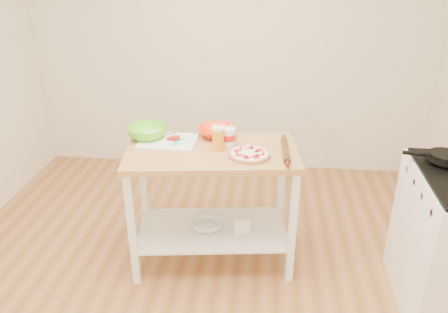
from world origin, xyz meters
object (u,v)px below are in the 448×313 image
Objects in this scene: spatula at (178,142)px; shelf_glass_bowl at (207,224)px; pizza at (249,154)px; orange_bowl at (217,131)px; skillet at (445,158)px; knife at (155,138)px; beer_pint at (218,138)px; yogurt_tub at (228,137)px; shelf_bin at (242,223)px; green_bowl at (147,132)px; prep_island at (212,182)px; rolling_pin at (285,150)px; cutting_board at (168,140)px.

shelf_glass_bowl is (0.21, -0.07, -0.62)m from spatula.
pizza is 0.53m from spatula.
pizza is at bearing -52.73° from orange_bowl.
spatula is (-1.71, 0.21, -0.06)m from skillet.
knife is at bearing 160.67° from shelf_glass_bowl.
beer_pint reaches higher than spatula.
orange_bowl is 0.69m from shelf_glass_bowl.
yogurt_tub is 0.92× the size of shelf_glass_bowl.
beer_pint reaches higher than shelf_bin.
yogurt_tub is (0.59, -0.06, 0.02)m from green_bowl.
orange_bowl reaches higher than shelf_bin.
prep_island is 0.59m from green_bowl.
pizza is at bearing -14.55° from shelf_glass_bowl.
yogurt_tub is at bearing 131.27° from pizza.
knife is 0.45m from orange_bowl.
pizza is 0.24m from yogurt_tub.
pizza and rolling_pin have the same top height.
rolling_pin is at bearing 18.66° from pizza.
knife is (-0.69, 0.21, 0.00)m from pizza.
prep_island is 4.48× the size of pizza.
prep_island is 5.63× the size of yogurt_tub.
pizza is 0.97× the size of green_bowl.
skillet is 1.21m from pizza.
shelf_bin is at bearing -58.55° from spatula.
spatula is (-0.25, 0.07, 0.27)m from prep_island.
prep_island is at bearing -17.81° from green_bowl.
pizza is 0.62m from cutting_board.
beer_pint is at bearing -124.56° from yogurt_tub.
knife is 0.78× the size of green_bowl.
cutting_board reaches higher than shelf_glass_bowl.
spatula reaches higher than shelf_glass_bowl.
skillet reaches higher than spatula.
skillet reaches higher than orange_bowl.
cutting_board is at bearing -156.88° from orange_bowl.
knife is at bearing 169.01° from shelf_bin.
prep_island is at bearing -137.84° from yogurt_tub.
pizza is 1.16× the size of shelf_glass_bowl.
yogurt_tub is at bearing -57.79° from orange_bowl.
cutting_board is 0.44m from yogurt_tub.
skillet is at bearing -57.92° from spatula.
orange_bowl is at bearing 152.51° from rolling_pin.
shelf_bin is (0.46, -0.06, -0.60)m from spatula.
orange_bowl is 1.13× the size of shelf_glass_bowl.
prep_island is 7.47× the size of beer_pint.
spatula is 0.31m from orange_bowl.
skillet is 1.65× the size of yogurt_tub.
orange_bowl reaches higher than cutting_board.
rolling_pin is (0.39, -0.10, -0.04)m from yogurt_tub.
shelf_glass_bowl is at bearing 165.45° from pizza.
orange_bowl reaches higher than spatula.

